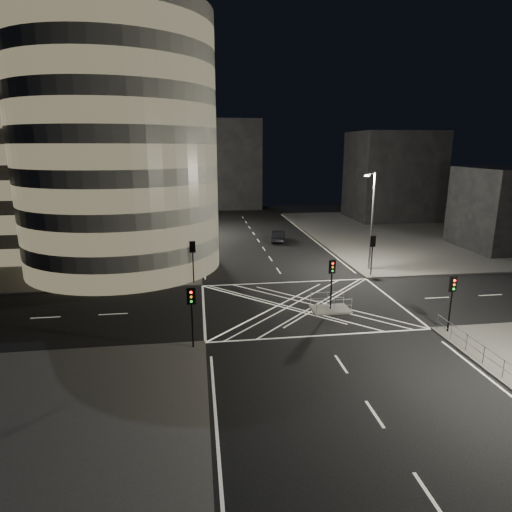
{
  "coord_description": "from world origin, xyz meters",
  "views": [
    {
      "loc": [
        -8.24,
        -32.29,
        12.67
      ],
      "look_at": [
        -3.09,
        4.95,
        3.0
      ],
      "focal_mm": 30.0,
      "sensor_mm": 36.0,
      "label": 1
    }
  ],
  "objects": [
    {
      "name": "railing_island_north",
      "position": [
        2.0,
        -0.6,
        0.7
      ],
      "size": [
        2.8,
        0.06,
        1.1
      ],
      "primitive_type": "cube",
      "color": "slate",
      "rests_on": "central_island"
    },
    {
      "name": "railing_near_right",
      "position": [
        8.3,
        -12.15,
        0.7
      ],
      "size": [
        0.06,
        11.7,
        1.1
      ],
      "primitive_type": "cube",
      "color": "slate",
      "rests_on": "sidewalk_near_right"
    },
    {
      "name": "traffic_signal_fl",
      "position": [
        -8.8,
        6.8,
        2.91
      ],
      "size": [
        0.55,
        0.22,
        4.0
      ],
      "color": "black",
      "rests_on": "sidewalk_far_left"
    },
    {
      "name": "sedan",
      "position": [
        2.64,
        24.02,
        0.76
      ],
      "size": [
        2.71,
        4.89,
        1.53
      ],
      "primitive_type": "imported",
      "rotation": [
        0.0,
        0.0,
        2.89
      ],
      "color": "black",
      "rests_on": "ground"
    },
    {
      "name": "tree_a",
      "position": [
        -10.5,
        9.0,
        4.83
      ],
      "size": [
        4.49,
        4.49,
        7.28
      ],
      "color": "black",
      "rests_on": "sidewalk_far_left"
    },
    {
      "name": "building_far_end",
      "position": [
        -4.0,
        58.0,
        9.0
      ],
      "size": [
        18.0,
        8.0,
        18.0
      ],
      "primitive_type": "cube",
      "color": "black",
      "rests_on": "ground"
    },
    {
      "name": "street_lamp_left_near",
      "position": [
        -9.44,
        12.0,
        5.54
      ],
      "size": [
        1.25,
        0.25,
        10.0
      ],
      "color": "slate",
      "rests_on": "sidewalk_far_left"
    },
    {
      "name": "sidewalk_far_left",
      "position": [
        -29.0,
        27.0,
        0.07
      ],
      "size": [
        42.0,
        42.0,
        0.15
      ],
      "primitive_type": "cube",
      "color": "#494745",
      "rests_on": "ground"
    },
    {
      "name": "tree_e",
      "position": [
        -10.5,
        33.0,
        4.57
      ],
      "size": [
        4.35,
        4.35,
        6.93
      ],
      "color": "black",
      "rests_on": "sidewalk_far_left"
    },
    {
      "name": "tree_d",
      "position": [
        -10.5,
        27.0,
        5.52
      ],
      "size": [
        4.37,
        4.37,
        7.9
      ],
      "color": "black",
      "rests_on": "sidewalk_far_left"
    },
    {
      "name": "building_right_near",
      "position": [
        30.0,
        16.0,
        5.15
      ],
      "size": [
        10.0,
        10.0,
        10.0
      ],
      "primitive_type": "cube",
      "color": "black",
      "rests_on": "sidewalk_far_right"
    },
    {
      "name": "tree_c",
      "position": [
        -10.5,
        21.0,
        4.7
      ],
      "size": [
        4.22,
        4.22,
        6.99
      ],
      "color": "black",
      "rests_on": "sidewalk_far_left"
    },
    {
      "name": "traffic_signal_nr",
      "position": [
        8.8,
        -6.8,
        2.91
      ],
      "size": [
        0.55,
        0.22,
        4.0
      ],
      "color": "black",
      "rests_on": "sidewalk_near_right"
    },
    {
      "name": "office_block_rear",
      "position": [
        -22.0,
        42.0,
        11.15
      ],
      "size": [
        24.0,
        16.0,
        22.0
      ],
      "primitive_type": "cube",
      "color": "gray",
      "rests_on": "sidewalk_far_left"
    },
    {
      "name": "railing_island_south",
      "position": [
        2.0,
        -2.4,
        0.7
      ],
      "size": [
        2.8,
        0.06,
        1.1
      ],
      "primitive_type": "cube",
      "color": "slate",
      "rests_on": "central_island"
    },
    {
      "name": "ground",
      "position": [
        0.0,
        0.0,
        0.0
      ],
      "size": [
        120.0,
        120.0,
        0.0
      ],
      "primitive_type": "plane",
      "color": "black",
      "rests_on": "ground"
    },
    {
      "name": "office_tower_curved",
      "position": [
        -20.74,
        18.74,
        12.65
      ],
      "size": [
        30.0,
        29.0,
        27.2
      ],
      "color": "gray",
      "rests_on": "sidewalk_far_left"
    },
    {
      "name": "street_lamp_left_far",
      "position": [
        -9.44,
        30.0,
        5.54
      ],
      "size": [
        1.25,
        0.25,
        10.0
      ],
      "color": "slate",
      "rests_on": "sidewalk_far_left"
    },
    {
      "name": "tree_b",
      "position": [
        -10.5,
        15.0,
        4.48
      ],
      "size": [
        4.56,
        4.56,
        6.96
      ],
      "color": "black",
      "rests_on": "sidewalk_far_left"
    },
    {
      "name": "traffic_signal_fr",
      "position": [
        8.8,
        6.8,
        2.91
      ],
      "size": [
        0.55,
        0.22,
        4.0
      ],
      "color": "black",
      "rests_on": "sidewalk_far_right"
    },
    {
      "name": "central_island",
      "position": [
        2.0,
        -1.5,
        0.07
      ],
      "size": [
        3.0,
        2.0,
        0.15
      ],
      "primitive_type": "cube",
      "color": "slate",
      "rests_on": "ground"
    },
    {
      "name": "street_lamp_right_far",
      "position": [
        9.44,
        9.0,
        5.54
      ],
      "size": [
        1.25,
        0.25,
        10.0
      ],
      "color": "slate",
      "rests_on": "sidewalk_far_right"
    },
    {
      "name": "sidewalk_far_right",
      "position": [
        29.0,
        27.0,
        0.07
      ],
      "size": [
        42.0,
        42.0,
        0.15
      ],
      "primitive_type": "cube",
      "color": "#494745",
      "rests_on": "ground"
    },
    {
      "name": "building_right_far",
      "position": [
        26.0,
        40.0,
        7.65
      ],
      "size": [
        14.0,
        12.0,
        15.0
      ],
      "primitive_type": "cube",
      "color": "black",
      "rests_on": "sidewalk_far_right"
    },
    {
      "name": "traffic_signal_nl",
      "position": [
        -8.8,
        -6.8,
        2.91
      ],
      "size": [
        0.55,
        0.22,
        4.0
      ],
      "color": "black",
      "rests_on": "sidewalk_near_left"
    },
    {
      "name": "traffic_signal_island",
      "position": [
        2.0,
        -1.5,
        2.91
      ],
      "size": [
        0.55,
        0.22,
        4.0
      ],
      "color": "black",
      "rests_on": "central_island"
    }
  ]
}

